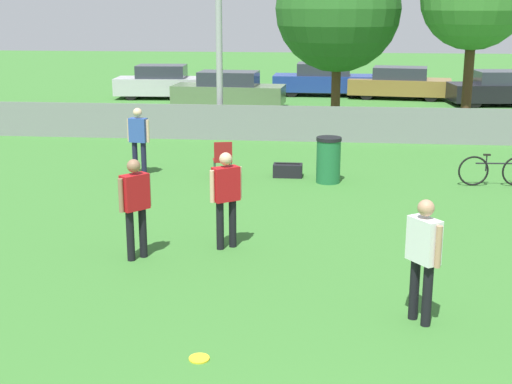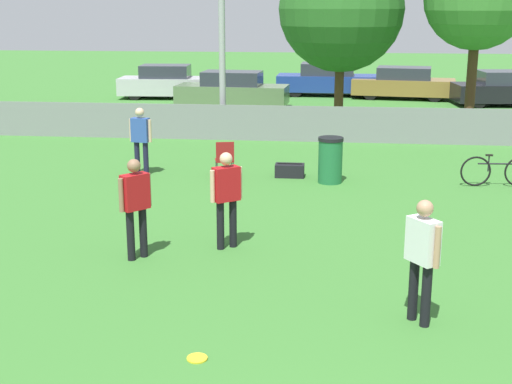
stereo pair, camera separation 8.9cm
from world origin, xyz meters
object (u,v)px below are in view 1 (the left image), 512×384
trash_bin (328,160)px  parked_car_silver (162,83)px  player_receiver_white (423,252)px  bicycle_sideline (495,171)px  parked_car_olive (229,91)px  player_thrower_red (135,201)px  parked_car_tan (400,83)px  gear_bag_sideline (288,170)px  parked_car_dark (501,89)px  spectator_in_blue (139,136)px  player_defender_red (226,193)px  frisbee_disc (199,358)px  tree_near_pole (338,9)px  folding_chair_sideline (223,157)px  parked_car_blue (323,80)px

trash_bin → parked_car_silver: size_ratio=0.26×
trash_bin → player_receiver_white: bearing=-80.6°
bicycle_sideline → parked_car_olive: (-7.97, 12.21, 0.33)m
player_thrower_red → parked_car_tan: 22.41m
parked_car_olive → player_receiver_white: bearing=-71.3°
parked_car_olive → parked_car_tan: size_ratio=0.99×
gear_bag_sideline → parked_car_tan: size_ratio=0.15×
player_thrower_red → parked_car_silver: size_ratio=0.40×
player_receiver_white → parked_car_dark: 22.57m
spectator_in_blue → gear_bag_sideline: bearing=-167.0°
player_defender_red → spectator_in_blue: 5.97m
parked_car_dark → frisbee_disc: bearing=-116.3°
player_receiver_white → parked_car_olive: player_receiver_white is taller
tree_near_pole → player_defender_red: size_ratio=3.61×
folding_chair_sideline → gear_bag_sideline: folding_chair_sideline is taller
parked_car_silver → parked_car_blue: parked_car_blue is taller
player_receiver_white → parked_car_blue: size_ratio=0.37×
player_thrower_red → trash_bin: 6.41m
spectator_in_blue → trash_bin: size_ratio=1.53×
bicycle_sideline → parked_car_tan: (-0.78, 15.88, 0.31)m
tree_near_pole → parked_car_dark: (6.91, 5.51, -3.26)m
frisbee_disc → parked_car_dark: 24.67m
parked_car_silver → parked_car_olive: (3.40, -2.70, -0.00)m
parked_car_silver → player_defender_red: bearing=-77.2°
gear_bag_sideline → frisbee_disc: bearing=-93.0°
parked_car_olive → player_thrower_red: bearing=-83.2°
player_receiver_white → parked_car_olive: bearing=159.6°
trash_bin → gear_bag_sideline: (-0.99, 0.48, -0.39)m
player_receiver_white → player_thrower_red: 4.81m
player_thrower_red → folding_chair_sideline: size_ratio=1.87×
bicycle_sideline → gear_bag_sideline: 4.87m
parked_car_silver → player_thrower_red: bearing=-81.4°
gear_bag_sideline → parked_car_tan: 16.00m
parked_car_silver → parked_car_olive: bearing=-41.9°
player_thrower_red → parked_car_silver: bearing=52.7°
tree_near_pole → parked_car_olive: bearing=140.2°
parked_car_blue → bicycle_sideline: bearing=-75.1°
trash_bin → parked_car_dark: (7.11, 14.20, 0.14)m
parked_car_blue → parked_car_tan: bearing=-12.3°
bicycle_sideline → parked_car_blue: 17.18m
parked_car_tan → gear_bag_sideline: bearing=-97.2°
parked_car_blue → parked_car_silver: bearing=-165.4°
player_receiver_white → gear_bag_sideline: size_ratio=2.39×
player_defender_red → bicycle_sideline: (5.58, 4.97, -0.62)m
player_defender_red → bicycle_sideline: size_ratio=0.99×
bicycle_sideline → parked_car_silver: size_ratio=0.41×
player_thrower_red → frisbee_disc: (1.64, -3.33, -0.98)m
bicycle_sideline → spectator_in_blue: bearing=174.6°
parked_car_tan → spectator_in_blue: bearing=-108.8°
folding_chair_sideline → parked_car_silver: (-4.95, 14.74, 0.20)m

